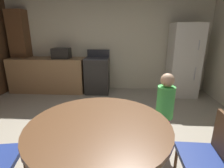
# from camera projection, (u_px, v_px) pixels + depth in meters

# --- Properties ---
(ground_plane) EXTENTS (14.00, 14.00, 0.00)m
(ground_plane) POSITION_uv_depth(u_px,v_px,m) (88.00, 156.00, 2.29)
(ground_plane) COLOR #A89E89
(wall_back) EXTENTS (5.66, 0.12, 2.70)m
(wall_back) POSITION_uv_depth(u_px,v_px,m) (107.00, 40.00, 4.68)
(wall_back) COLOR beige
(wall_back) RESTS_ON ground
(kitchen_counter) EXTENTS (1.95, 0.60, 0.90)m
(kitchen_counter) POSITION_uv_depth(u_px,v_px,m) (48.00, 75.00, 4.65)
(kitchen_counter) COLOR #9E754C
(kitchen_counter) RESTS_ON ground
(pantry_column) EXTENTS (0.44, 0.36, 2.10)m
(pantry_column) POSITION_uv_depth(u_px,v_px,m) (22.00, 51.00, 4.70)
(pantry_column) COLOR brown
(pantry_column) RESTS_ON ground
(oven_range) EXTENTS (0.60, 0.60, 1.10)m
(oven_range) POSITION_uv_depth(u_px,v_px,m) (97.00, 75.00, 4.57)
(oven_range) COLOR #2D2B28
(oven_range) RESTS_ON ground
(refrigerator) EXTENTS (0.68, 0.68, 1.76)m
(refrigerator) POSITION_uv_depth(u_px,v_px,m) (183.00, 61.00, 4.27)
(refrigerator) COLOR silver
(refrigerator) RESTS_ON ground
(microwave) EXTENTS (0.44, 0.32, 0.26)m
(microwave) POSITION_uv_depth(u_px,v_px,m) (61.00, 53.00, 4.46)
(microwave) COLOR black
(microwave) RESTS_ON kitchen_counter
(dining_table) EXTENTS (1.34, 1.34, 0.76)m
(dining_table) POSITION_uv_depth(u_px,v_px,m) (99.00, 138.00, 1.65)
(dining_table) COLOR brown
(dining_table) RESTS_ON ground
(chair_east) EXTENTS (0.41, 0.41, 0.87)m
(chair_east) POSITION_uv_depth(u_px,v_px,m) (210.00, 154.00, 1.60)
(chair_east) COLOR brown
(chair_east) RESTS_ON ground
(person_child) EXTENTS (0.31, 0.31, 1.09)m
(person_child) POSITION_uv_depth(u_px,v_px,m) (164.00, 112.00, 2.26)
(person_child) COLOR #8C337A
(person_child) RESTS_ON ground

